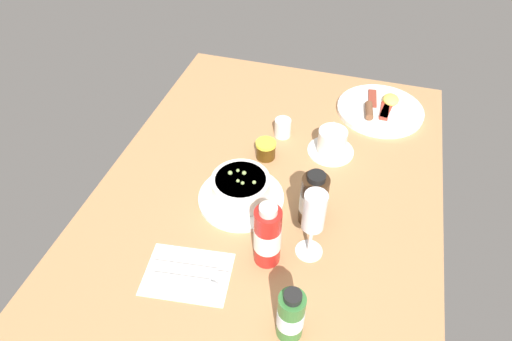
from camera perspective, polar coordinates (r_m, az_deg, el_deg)
name	(u,v)px	position (r cm, az deg, el deg)	size (l,w,h in cm)	color
ground_plane	(272,185)	(114.60, 2.02, -1.91)	(110.00, 84.00, 3.00)	#B27F51
porridge_bowl	(241,190)	(106.67, -1.95, -2.47)	(20.90, 20.90, 7.85)	white
cutlery_setting	(189,274)	(96.98, -8.55, -13.02)	(15.23, 19.57, 0.90)	white
coffee_cup	(332,142)	(121.34, 9.70, 3.61)	(12.96, 12.61, 7.08)	white
creamer_jug	(283,128)	(125.46, 3.47, 5.50)	(5.41, 4.67, 5.85)	white
wine_glass	(314,215)	(90.53, 7.44, -5.68)	(6.04, 6.04, 18.19)	white
jam_jar	(266,150)	(118.46, 1.26, 2.71)	(5.46, 5.46, 5.09)	#492D0B
sauce_bottle_green	(291,315)	(84.81, 4.47, -18.06)	(5.12, 5.12, 13.47)	#337233
sauce_bottle_brown	(314,200)	(100.80, 7.40, -3.75)	(6.29, 6.29, 14.69)	#382314
sauce_bottle_red	(267,236)	(92.27, 1.48, -8.41)	(5.79, 5.79, 16.75)	#B21E19
breakfast_plate	(380,109)	(140.38, 15.68, 7.59)	(25.72, 25.72, 3.70)	white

